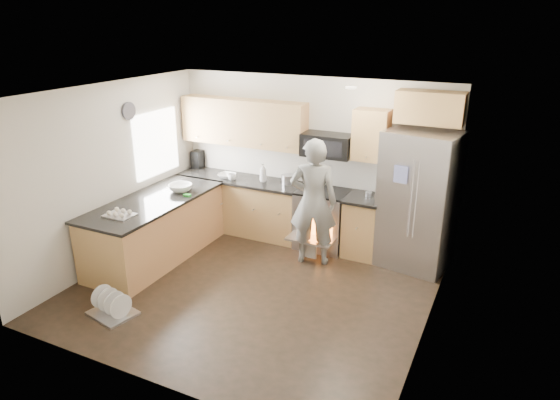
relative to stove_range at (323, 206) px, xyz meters
The scene contains 8 objects.
ground 1.86m from the stove_range, 101.69° to the right, with size 4.50×4.50×0.00m, color black.
room_shell 1.99m from the stove_range, 103.00° to the right, with size 4.54×4.04×2.62m.
back_cabinet_run 0.98m from the stove_range, behind, with size 4.45×0.64×2.50m.
peninsula 2.56m from the stove_range, 145.51° to the right, with size 0.96×2.36×1.04m.
stove_range is the anchor object (origin of this frame).
refrigerator 1.46m from the stove_range, ahead, with size 1.09×0.91×1.99m.
person 0.62m from the stove_range, 84.02° to the right, with size 0.68×0.45×1.87m, color gray.
dish_rack 3.40m from the stove_range, 118.50° to the right, with size 0.62×0.54×0.33m.
Camera 1 is at (2.89, -5.09, 3.43)m, focal length 32.00 mm.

